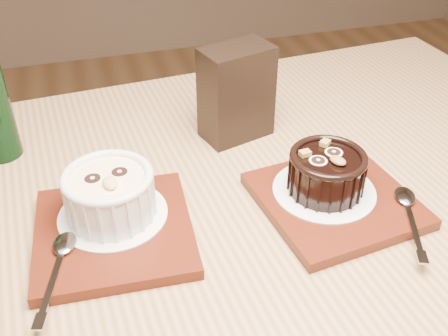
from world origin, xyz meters
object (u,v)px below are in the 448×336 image
at_px(ramekin_white, 110,192).
at_px(tray_right, 335,200).
at_px(ramekin_dark, 327,171).
at_px(condiment_stand, 236,93).
at_px(tray_left, 114,232).
at_px(table, 217,271).

bearing_deg(ramekin_white, tray_right, -16.00).
xyz_separation_m(tray_right, ramekin_dark, (-0.01, 0.01, 0.04)).
distance_m(tray_right, condiment_stand, 0.22).
bearing_deg(condiment_stand, tray_left, -139.21).
height_order(ramekin_white, ramekin_dark, ramekin_white).
bearing_deg(ramekin_dark, tray_right, -75.96).
bearing_deg(table, condiment_stand, 65.61).
relative_size(ramekin_dark, condiment_stand, 0.68).
xyz_separation_m(table, tray_right, (0.15, -0.02, 0.10)).
bearing_deg(tray_left, ramekin_white, 83.86).
height_order(table, tray_right, tray_right).
relative_size(tray_right, condiment_stand, 1.29).
bearing_deg(table, ramekin_white, 167.69).
relative_size(tray_right, ramekin_dark, 1.89).
height_order(ramekin_dark, condiment_stand, condiment_stand).
xyz_separation_m(table, condiment_stand, (0.08, 0.18, 0.16)).
distance_m(ramekin_dark, condiment_stand, 0.19).
bearing_deg(condiment_stand, ramekin_white, -142.59).
relative_size(table, tray_right, 6.99).
bearing_deg(tray_right, ramekin_dark, 127.16).
bearing_deg(tray_right, tray_left, 175.89).
bearing_deg(ramekin_white, ramekin_dark, -13.52).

